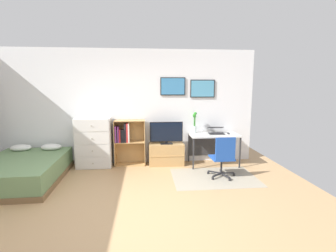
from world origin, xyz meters
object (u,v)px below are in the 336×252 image
object	(u,v)px
desk	(213,139)
office_chair	(223,156)
television	(166,133)
bamboo_vase	(195,121)
laptop	(216,131)
dresser	(94,142)
bookshelf	(127,139)
computer_mouse	(228,133)
tv_stand	(166,154)
wine_glass	(202,129)
bed	(22,170)

from	to	relation	value
desk	office_chair	world-z (taller)	office_chair
television	bamboo_vase	bearing A→B (deg)	7.51
laptop	television	bearing A→B (deg)	-176.65
television	dresser	bearing A→B (deg)	179.75
dresser	laptop	xyz separation A→B (m)	(2.84, -0.01, 0.23)
bookshelf	laptop	bearing A→B (deg)	-2.21
office_chair	bamboo_vase	xyz separation A→B (m)	(-0.38, 1.06, 0.56)
bookshelf	computer_mouse	bearing A→B (deg)	-4.67
laptop	bookshelf	bearing A→B (deg)	-178.52
laptop	bamboo_vase	distance (m)	0.55
bookshelf	desk	distance (m)	2.02
television	desk	world-z (taller)	television
office_chair	tv_stand	bearing A→B (deg)	135.62
bookshelf	wine_glass	size ratio (longest dim) A/B	5.93
bamboo_vase	tv_stand	bearing A→B (deg)	-174.32
dresser	wine_glass	size ratio (longest dim) A/B	6.37
bamboo_vase	television	bearing A→B (deg)	-172.49
bed	office_chair	bearing A→B (deg)	-4.39
desk	dresser	bearing A→B (deg)	179.41
office_chair	television	bearing A→B (deg)	136.27
dresser	bamboo_vase	xyz separation A→B (m)	(2.35, 0.08, 0.45)
tv_stand	laptop	xyz separation A→B (m)	(1.18, -0.03, 0.55)
television	office_chair	world-z (taller)	television
dresser	bookshelf	distance (m)	0.75
dresser	bookshelf	xyz separation A→B (m)	(0.75, 0.07, 0.05)
office_chair	computer_mouse	distance (m)	0.98
television	desk	xyz separation A→B (m)	(1.10, -0.02, -0.15)
tv_stand	bookshelf	bearing A→B (deg)	176.76
bookshelf	laptop	xyz separation A→B (m)	(2.10, -0.08, 0.18)
tv_stand	wine_glass	bearing A→B (deg)	-12.11
dresser	desk	xyz separation A→B (m)	(2.76, -0.03, 0.04)
bamboo_vase	desk	bearing A→B (deg)	-14.95
office_chair	computer_mouse	bearing A→B (deg)	63.98
bamboo_vase	wine_glass	bearing A→B (deg)	-63.49
desk	computer_mouse	bearing A→B (deg)	-15.81
bed	laptop	xyz separation A→B (m)	(4.08, 0.77, 0.57)
bed	television	xyz separation A→B (m)	(2.89, 0.77, 0.54)
tv_stand	desk	bearing A→B (deg)	-2.26
desk	office_chair	xyz separation A→B (m)	(-0.04, -0.94, -0.15)
television	tv_stand	bearing A→B (deg)	90.00
desk	office_chair	size ratio (longest dim) A/B	1.31
wine_glass	bookshelf	bearing A→B (deg)	172.55
dresser	bed	bearing A→B (deg)	-147.65
dresser	bamboo_vase	world-z (taller)	bamboo_vase
bed	office_chair	world-z (taller)	office_chair
tv_stand	laptop	size ratio (longest dim) A/B	1.99
bookshelf	television	world-z (taller)	bookshelf
dresser	tv_stand	xyz separation A→B (m)	(1.66, 0.02, -0.32)
bed	desk	world-z (taller)	desk
dresser	laptop	distance (m)	2.85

